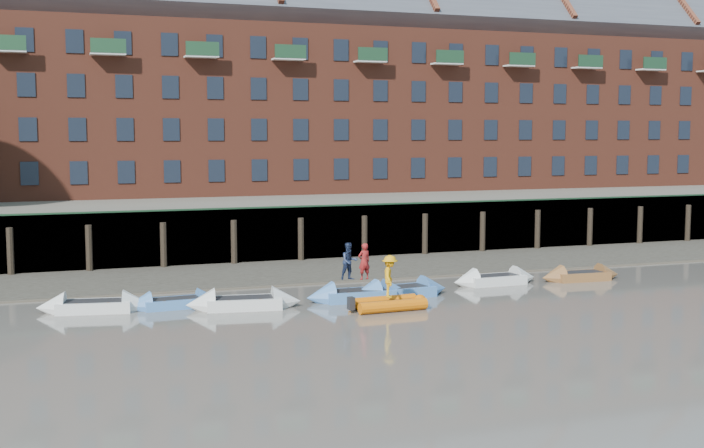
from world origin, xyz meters
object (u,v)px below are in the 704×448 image
rowboat_2 (244,303)px  person_rower_a (364,261)px  rowboat_3 (359,295)px  rowboat_5 (495,280)px  rowboat_1 (175,303)px  rowboat_4 (400,292)px  rib_tender (391,304)px  rowboat_0 (94,306)px  person_rower_b (349,261)px  rowboat_6 (581,276)px  person_rib_crew (390,276)px

rowboat_2 → person_rower_a: size_ratio=3.09×
rowboat_3 → rowboat_5: 8.12m
rowboat_1 → rowboat_4: rowboat_4 is taller
rowboat_2 → rib_tender: bearing=-12.7°
rowboat_0 → rowboat_3: size_ratio=0.99×
person_rower_a → rowboat_4: bearing=173.5°
rowboat_3 → rowboat_1: bearing=174.2°
rowboat_0 → person_rower_b: (11.06, -1.27, 1.56)m
rowboat_5 → person_rower_a: person_rower_a is taller
rowboat_6 → person_rower_a: (-12.43, -1.36, 1.56)m
person_rib_crew → rib_tender: bearing=-21.4°
rowboat_4 → rowboat_3: bearing=178.2°
rowboat_2 → rowboat_3: 5.34m
rowboat_1 → rib_tender: bearing=-25.9°
rowboat_5 → rib_tender: size_ratio=1.37×
person_rower_b → person_rib_crew: (0.94, -2.56, -0.35)m
person_rib_crew → rowboat_2: bearing=90.8°
rowboat_4 → rib_tender: bearing=-126.7°
rib_tender → person_rower_a: bearing=95.9°
rowboat_0 → rowboat_1: bearing=5.4°
rowboat_0 → rowboat_3: rowboat_3 is taller
rowboat_2 → person_rib_crew: (5.86, -2.34, 1.20)m
rowboat_1 → person_rower_a: 8.59m
rowboat_4 → rib_tender: (-1.48, -2.51, 0.00)m
rowboat_6 → person_rower_a: 12.60m
rowboat_3 → person_rower_a: size_ratio=2.99×
rowboat_0 → person_rower_a: 11.91m
rowboat_2 → rowboat_4: size_ratio=1.02×
rowboat_2 → rowboat_1: bearing=164.4°
rowboat_0 → rowboat_5: 19.40m
rowboat_4 → rowboat_5: rowboat_4 is taller
rowboat_1 → rowboat_2: rowboat_2 is taller
rowboat_6 → rib_tender: bearing=-160.4°
rowboat_1 → person_rower_b: person_rower_b is taller
rowboat_4 → person_rower_a: (-1.85, -0.18, 1.54)m
rowboat_1 → person_rib_crew: size_ratio=2.33×
rowboat_1 → rowboat_2: size_ratio=0.83×
rowboat_0 → person_rower_a: person_rower_a is taller
rib_tender → person_rib_crew: person_rib_crew is taller
rowboat_5 → person_rib_crew: bearing=-152.4°
person_rower_b → person_rib_crew: 2.75m
rowboat_6 → person_rib_crew: (-12.15, -3.78, 1.23)m
person_rib_crew → rowboat_1: bearing=90.1°
rowboat_4 → rowboat_6: (10.58, 1.19, -0.02)m
rowboat_5 → person_rower_b: (-8.34, -1.65, 1.57)m
rowboat_6 → rowboat_4: bearing=-171.0°
rowboat_6 → rowboat_0: bearing=-177.5°
rowboat_5 → person_rower_b: 8.65m
rowboat_2 → person_rower_a: person_rower_a is taller
rowboat_2 → person_rower_b: size_ratio=3.02×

